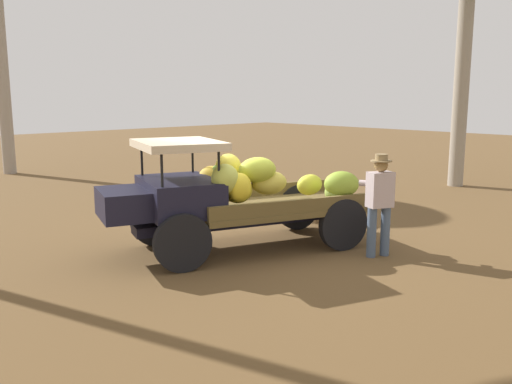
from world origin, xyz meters
The scene contains 4 objects.
ground_plane centered at (0.00, 0.00, 0.00)m, with size 60.00×60.00×0.00m, color brown.
truck centered at (0.48, 0.11, 0.94)m, with size 4.66×2.89×1.88m.
farmer centered at (-1.11, 2.01, 0.95)m, with size 0.56×0.52×1.67m.
wooden_crate centered at (-2.50, -0.02, 0.24)m, with size 0.59×0.48×0.49m, color olive.
Camera 1 is at (6.22, 6.87, 2.60)m, focal length 38.22 mm.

